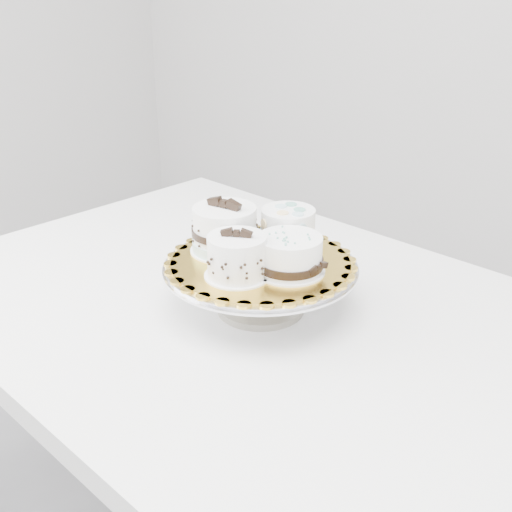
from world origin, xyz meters
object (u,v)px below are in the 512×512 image
Objects in this scene: cake_banded at (225,231)px; cake_dots at (288,228)px; cake_ribbon at (290,256)px; table at (259,341)px; cake_board at (261,262)px; cake_swirl at (237,257)px; cake_stand at (261,278)px.

cake_banded is 1.05× the size of cake_dots.
table is at bearing -179.09° from cake_ribbon.
cake_ribbon is at bearing -61.89° from cake_dots.
cake_ribbon is at bearing -5.52° from cake_board.
cake_board is 0.08m from cake_swirl.
cake_dots is (0.00, 0.08, 0.07)m from cake_stand.
cake_banded is at bearing -179.15° from cake_stand.
cake_dots is at bearing 134.85° from cake_ribbon.
cake_banded reaches higher than cake_ribbon.
cake_stand is 1.09× the size of cake_board.
cake_banded reaches higher than cake_board.
cake_banded is at bearing -172.08° from cake_ribbon.
cake_board is (0.00, 0.00, 0.03)m from cake_stand.
table is 11.05× the size of cake_swirl.
cake_swirl is at bearing -97.15° from cake_dots.
cake_board is at bearing -33.49° from table.
cake_board is 2.49× the size of cake_banded.
cake_banded is at bearing -179.15° from cake_board.
cake_dots is 0.93× the size of cake_ribbon.
cake_dots is (0.00, 0.15, 0.00)m from cake_swirl.
cake_ribbon is at bearing -5.52° from cake_stand.
cake_swirl reaches higher than cake_ribbon.
cake_stand is 0.10m from cake_banded.
cake_ribbon is (0.06, -0.08, -0.01)m from cake_dots.
cake_board is at bearing 66.60° from cake_swirl.
cake_swirl is 1.08× the size of cake_dots.
cake_board is 2.41× the size of cake_swirl.
cake_dots reaches higher than table.
cake_board is 0.09m from cake_dots.
table is 4.20× the size of cake_stand.
cake_board is at bearing -1.86° from cake_banded.
cake_swirl reaches higher than cake_board.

